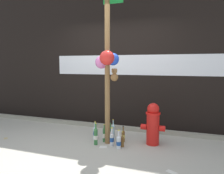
# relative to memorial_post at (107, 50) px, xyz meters

# --- Properties ---
(ground_plane) EXTENTS (14.00, 14.00, 0.00)m
(ground_plane) POSITION_rel_memorial_post_xyz_m (-0.25, -0.31, -1.71)
(ground_plane) COLOR #ADA899
(building_wall) EXTENTS (10.00, 0.21, 3.57)m
(building_wall) POSITION_rel_memorial_post_xyz_m (-0.25, 1.34, 0.08)
(building_wall) COLOR black
(building_wall) RESTS_ON ground_plane
(curb_strip) EXTENTS (8.00, 0.12, 0.08)m
(curb_strip) POSITION_rel_memorial_post_xyz_m (-0.25, 0.96, -1.67)
(curb_strip) COLOR gray
(curb_strip) RESTS_ON ground_plane
(memorial_post) EXTENTS (0.52, 0.47, 2.99)m
(memorial_post) POSITION_rel_memorial_post_xyz_m (0.00, 0.00, 0.00)
(memorial_post) COLOR olive
(memorial_post) RESTS_ON ground_plane
(fire_hydrant) EXTENTS (0.44, 0.27, 0.76)m
(fire_hydrant) POSITION_rel_memorial_post_xyz_m (0.78, 0.27, -1.32)
(fire_hydrant) COLOR red
(fire_hydrant) RESTS_ON ground_plane
(bottle_0) EXTENTS (0.07, 0.07, 0.36)m
(bottle_0) POSITION_rel_memorial_post_xyz_m (-0.01, 0.18, -1.56)
(bottle_0) COLOR #337038
(bottle_0) RESTS_ON ground_plane
(bottle_1) EXTENTS (0.06, 0.06, 0.34)m
(bottle_1) POSITION_rel_memorial_post_xyz_m (-0.10, 0.09, -1.57)
(bottle_1) COLOR #337038
(bottle_1) RESTS_ON ground_plane
(bottle_2) EXTENTS (0.06, 0.06, 0.31)m
(bottle_2) POSITION_rel_memorial_post_xyz_m (0.23, 0.21, -1.59)
(bottle_2) COLOR brown
(bottle_2) RESTS_ON ground_plane
(bottle_3) EXTENTS (0.08, 0.08, 0.33)m
(bottle_3) POSITION_rel_memorial_post_xyz_m (0.26, -0.15, -1.58)
(bottle_3) COLOR silver
(bottle_3) RESTS_ON ground_plane
(bottle_4) EXTENTS (0.07, 0.07, 0.33)m
(bottle_4) POSITION_rel_memorial_post_xyz_m (0.10, -0.06, -1.58)
(bottle_4) COLOR silver
(bottle_4) RESTS_ON ground_plane
(bottle_5) EXTENTS (0.07, 0.07, 0.35)m
(bottle_5) POSITION_rel_memorial_post_xyz_m (-0.33, 0.17, -1.57)
(bottle_5) COLOR #B2DBEA
(bottle_5) RESTS_ON ground_plane
(bottle_6) EXTENTS (0.06, 0.06, 0.39)m
(bottle_6) POSITION_rel_memorial_post_xyz_m (0.01, 0.28, -1.55)
(bottle_6) COLOR #B2DBEA
(bottle_6) RESTS_ON ground_plane
(bottle_7) EXTENTS (0.07, 0.07, 0.40)m
(bottle_7) POSITION_rel_memorial_post_xyz_m (-0.19, -0.10, -1.54)
(bottle_7) COLOR #337038
(bottle_7) RESTS_ON ground_plane
(bottle_8) EXTENTS (0.06, 0.06, 0.28)m
(bottle_8) POSITION_rel_memorial_post_xyz_m (0.30, -0.04, -1.60)
(bottle_8) COLOR brown
(bottle_8) RESTS_ON ground_plane
(litter_0) EXTENTS (0.12, 0.12, 0.01)m
(litter_0) POSITION_rel_memorial_post_xyz_m (-2.01, -0.41, -1.70)
(litter_0) COLOR tan
(litter_0) RESTS_ON ground_plane
(litter_1) EXTENTS (0.16, 0.13, 0.01)m
(litter_1) POSITION_rel_memorial_post_xyz_m (-0.02, -0.17, -1.70)
(litter_1) COLOR silver
(litter_1) RESTS_ON ground_plane
(litter_2) EXTENTS (0.17, 0.14, 0.01)m
(litter_2) POSITION_rel_memorial_post_xyz_m (1.21, -0.71, -1.70)
(litter_2) COLOR silver
(litter_2) RESTS_ON ground_plane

